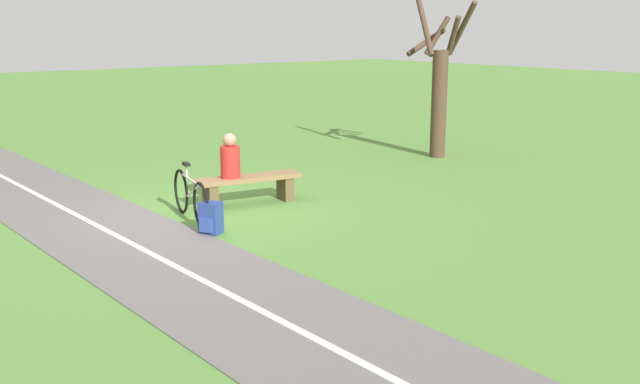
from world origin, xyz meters
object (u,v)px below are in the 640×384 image
Objects in this scene: bench at (249,185)px; person_seated at (230,158)px; backpack at (211,218)px; tree_far_left at (439,88)px; bicycle at (191,197)px.

person_seated is at bearing 0.00° from bench.
tree_far_left reaches higher than backpack.
backpack is 7.91m from tree_far_left.
bench is 1.34m from bicycle.
person_seated is 1.76m from backpack.
tree_far_left is (-6.32, -1.17, 0.78)m from person_seated.
tree_far_left reaches higher than bench.
tree_far_left is (-7.41, -2.41, 1.38)m from backpack.
person_seated is 1.59× the size of backpack.
person_seated is at bearing -131.43° from backpack.
person_seated is 6.47m from tree_far_left.
bicycle reaches higher than backpack.
backpack is at bearing 49.65° from bench.
bench is at bearing -139.97° from backpack.
bicycle is 0.49× the size of tree_far_left.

